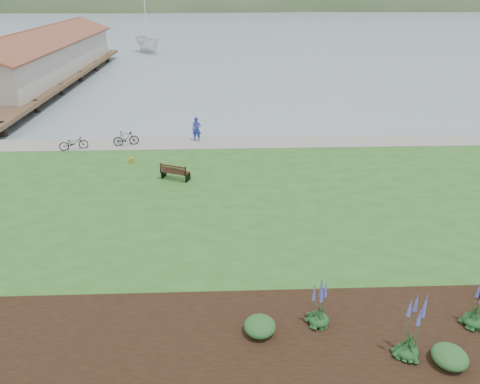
% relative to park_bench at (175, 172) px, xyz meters
% --- Properties ---
extents(ground, '(600.00, 600.00, 0.00)m').
position_rel_park_bench_xyz_m(ground, '(3.86, -1.41, -0.85)').
color(ground, gray).
rests_on(ground, ground).
extents(lawn, '(34.00, 20.00, 0.40)m').
position_rel_park_bench_xyz_m(lawn, '(3.86, -3.41, -0.65)').
color(lawn, '#285C20').
rests_on(lawn, ground).
extents(shoreline_path, '(34.00, 2.20, 0.03)m').
position_rel_park_bench_xyz_m(shoreline_path, '(3.86, 5.49, -0.43)').
color(shoreline_path, gray).
rests_on(shoreline_path, lawn).
extents(garden_bed, '(24.00, 4.40, 0.04)m').
position_rel_park_bench_xyz_m(garden_bed, '(6.86, -11.21, -0.43)').
color(garden_bed, black).
rests_on(garden_bed, lawn).
extents(far_hillside, '(580.00, 80.00, 38.00)m').
position_rel_park_bench_xyz_m(far_hillside, '(23.86, 168.59, -0.85)').
color(far_hillside, '#38542F').
rests_on(far_hillside, ground).
extents(pier_pavilion, '(8.00, 36.00, 5.40)m').
position_rel_park_bench_xyz_m(pier_pavilion, '(-16.14, 26.11, 1.79)').
color(pier_pavilion, '#4C3826').
rests_on(pier_pavilion, ground).
extents(park_bench, '(1.57, 1.09, 0.90)m').
position_rel_park_bench_xyz_m(park_bench, '(0.00, 0.00, 0.00)').
color(park_bench, black).
rests_on(park_bench, lawn).
extents(person, '(0.71, 0.53, 1.83)m').
position_rel_park_bench_xyz_m(person, '(0.83, 5.94, 0.46)').
color(person, '#222B9E').
rests_on(person, lawn).
extents(bicycle_a, '(1.09, 1.79, 0.88)m').
position_rel_park_bench_xyz_m(bicycle_a, '(-6.55, 4.61, -0.01)').
color(bicycle_a, black).
rests_on(bicycle_a, lawn).
extents(bicycle_b, '(0.80, 1.62, 0.94)m').
position_rel_park_bench_xyz_m(bicycle_b, '(-3.53, 5.27, 0.02)').
color(bicycle_b, black).
rests_on(bicycle_b, lawn).
extents(sailboat, '(14.77, 14.82, 27.75)m').
position_rel_park_bench_xyz_m(sailboat, '(-8.55, 46.91, -0.85)').
color(sailboat, silver).
rests_on(sailboat, ground).
extents(pannier, '(0.19, 0.27, 0.28)m').
position_rel_park_bench_xyz_m(pannier, '(-2.71, 2.49, -0.31)').
color(pannier, '#BC7916').
rests_on(pannier, lawn).
extents(echium_0, '(0.62, 0.62, 2.30)m').
position_rel_park_bench_xyz_m(echium_0, '(7.47, -11.90, 0.53)').
color(echium_0, '#153C1A').
rests_on(echium_0, garden_bed).
extents(echium_1, '(0.62, 0.62, 1.83)m').
position_rel_park_bench_xyz_m(echium_1, '(9.89, -10.83, 0.26)').
color(echium_1, '#153C1A').
rests_on(echium_1, garden_bed).
extents(echium_4, '(0.62, 0.62, 1.81)m').
position_rel_park_bench_xyz_m(echium_4, '(5.31, -10.60, 0.31)').
color(echium_4, '#153C1A').
rests_on(echium_4, garden_bed).
extents(shrub_0, '(0.93, 0.93, 0.47)m').
position_rel_park_bench_xyz_m(shrub_0, '(3.53, -10.90, -0.18)').
color(shrub_0, '#1E4C21').
rests_on(shrub_0, garden_bed).
extents(shrub_1, '(0.94, 0.94, 0.47)m').
position_rel_park_bench_xyz_m(shrub_1, '(8.49, -12.20, -0.17)').
color(shrub_1, '#1E4C21').
rests_on(shrub_1, garden_bed).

